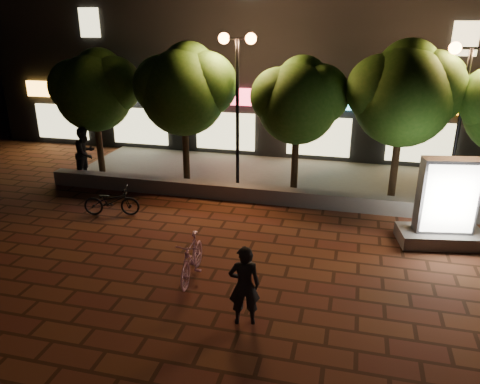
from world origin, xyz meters
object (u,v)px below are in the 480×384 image
(scooter_pink, at_px, (192,258))
(rider, at_px, (244,286))
(street_lamp_right, at_px, (466,83))
(ad_kiosk, at_px, (445,210))
(pedestrian, at_px, (85,153))
(tree_mid, at_px, (299,98))
(tree_right, at_px, (406,91))
(tree_far_left, at_px, (95,88))
(tree_left, at_px, (185,87))
(street_lamp_left, at_px, (237,72))
(scooter_parked, at_px, (111,201))

(scooter_pink, height_order, rider, rider)
(street_lamp_right, bearing_deg, ad_kiosk, -101.39)
(ad_kiosk, xyz_separation_m, pedestrian, (-11.97, 2.29, 0.09))
(scooter_pink, bearing_deg, tree_mid, 73.04)
(ad_kiosk, bearing_deg, tree_right, 107.75)
(tree_right, height_order, ad_kiosk, tree_right)
(tree_far_left, distance_m, tree_left, 3.51)
(scooter_pink, xyz_separation_m, rider, (1.57, -1.36, 0.33))
(street_lamp_right, distance_m, rider, 9.58)
(ad_kiosk, bearing_deg, tree_mid, 143.19)
(street_lamp_right, bearing_deg, street_lamp_left, 180.00)
(scooter_parked, xyz_separation_m, pedestrian, (-2.45, 2.69, 0.61))
(street_lamp_right, height_order, scooter_parked, street_lamp_right)
(scooter_pink, distance_m, pedestrian, 8.27)
(scooter_parked, bearing_deg, tree_mid, -68.29)
(pedestrian, bearing_deg, scooter_pink, -126.60)
(tree_far_left, distance_m, rider, 11.19)
(ad_kiosk, height_order, scooter_parked, ad_kiosk)
(scooter_parked, bearing_deg, tree_right, -80.22)
(scooter_pink, bearing_deg, pedestrian, 133.73)
(scooter_parked, bearing_deg, ad_kiosk, -101.13)
(tree_mid, distance_m, street_lamp_right, 5.00)
(tree_left, distance_m, scooter_pink, 7.58)
(street_lamp_left, bearing_deg, street_lamp_right, 0.00)
(tree_mid, relative_size, scooter_pink, 2.59)
(tree_far_left, height_order, rider, tree_far_left)
(rider, bearing_deg, pedestrian, -58.53)
(tree_right, relative_size, pedestrian, 2.60)
(ad_kiosk, distance_m, pedestrian, 12.18)
(tree_left, xyz_separation_m, street_lamp_right, (8.95, -0.26, 0.45))
(tree_far_left, bearing_deg, tree_left, 0.00)
(tree_far_left, height_order, street_lamp_right, street_lamp_right)
(tree_right, relative_size, scooter_pink, 2.92)
(tree_left, relative_size, tree_mid, 1.09)
(scooter_pink, height_order, scooter_parked, scooter_pink)
(scooter_parked, bearing_deg, scooter_pink, -142.07)
(tree_left, relative_size, tree_right, 0.97)
(pedestrian, bearing_deg, tree_mid, -76.84)
(tree_right, bearing_deg, pedestrian, -174.96)
(street_lamp_left, xyz_separation_m, ad_kiosk, (6.40, -2.99, -3.07))
(tree_left, xyz_separation_m, scooter_pink, (2.46, -6.54, -2.92))
(scooter_pink, relative_size, rider, 1.03)
(street_lamp_left, bearing_deg, scooter_pink, -85.35)
(tree_mid, distance_m, rider, 8.25)
(tree_far_left, relative_size, tree_mid, 1.03)
(ad_kiosk, xyz_separation_m, scooter_parked, (-9.52, -0.40, -0.51))
(tree_mid, height_order, scooter_pink, tree_mid)
(tree_far_left, distance_m, pedestrian, 2.44)
(tree_right, bearing_deg, ad_kiosk, -72.25)
(ad_kiosk, distance_m, scooter_parked, 9.54)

